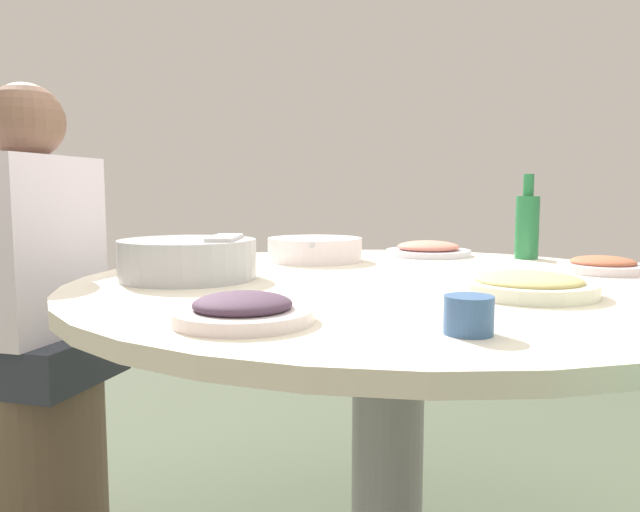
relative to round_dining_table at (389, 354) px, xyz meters
The scene contains 11 objects.
round_dining_table is the anchor object (origin of this frame).
rice_bowl 0.48m from the round_dining_table, 35.82° to the left, with size 0.29×0.29×0.09m.
soup_bowl 0.43m from the round_dining_table, 28.19° to the right, with size 0.26×0.26×0.06m.
dish_tofu_braise 0.56m from the round_dining_table, 129.97° to the right, with size 0.20×0.20×0.04m.
dish_noodles 0.35m from the round_dining_table, behind, with size 0.24×0.24×0.04m.
dish_shrimp 0.56m from the round_dining_table, 72.14° to the right, with size 0.25×0.25×0.04m.
dish_eggplant 0.53m from the round_dining_table, 95.52° to the left, with size 0.21×0.21×0.04m.
green_bottle 0.65m from the round_dining_table, 99.80° to the right, with size 0.06×0.06×0.24m.
tea_cup_near 0.54m from the round_dining_table, 132.05° to the left, with size 0.07×0.07×0.05m, color #395C8E.
stool_for_diner_right 0.99m from the round_dining_table, 20.97° to the left, with size 0.32×0.32×0.47m, color brown.
diner_right 0.94m from the round_dining_table, 20.97° to the left, with size 0.43×0.42×0.76m.
Camera 1 is at (-0.65, 1.11, 0.96)m, focal length 33.87 mm.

